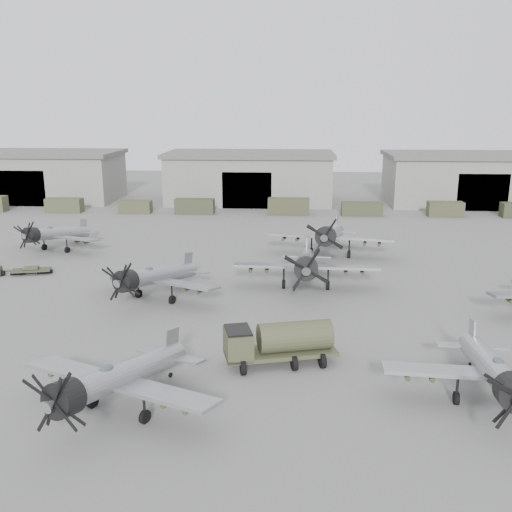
{
  "coord_description": "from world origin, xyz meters",
  "views": [
    {
      "loc": [
        7.18,
        -37.78,
        16.6
      ],
      "look_at": [
        3.95,
        15.21,
        2.5
      ],
      "focal_mm": 40.0,
      "sensor_mm": 36.0,
      "label": 1
    }
  ],
  "objects": [
    {
      "name": "support_truck_5",
      "position": [
        18.23,
        50.0,
        1.03
      ],
      "size": [
        6.24,
        2.2,
        2.07
      ],
      "primitive_type": "cube",
      "color": "#393F29",
      "rests_on": "ground"
    },
    {
      "name": "hangar_center",
      "position": [
        0.0,
        61.96,
        4.37
      ],
      "size": [
        29.0,
        14.8,
        8.7
      ],
      "color": "gray",
      "rests_on": "ground"
    },
    {
      "name": "aircraft_near_2",
      "position": [
        18.68,
        -7.96,
        2.22
      ],
      "size": [
        12.26,
        11.04,
        4.89
      ],
      "rotation": [
        0.0,
        0.0,
        -0.08
      ],
      "color": "#9C9EA4",
      "rests_on": "ground"
    },
    {
      "name": "support_truck_4",
      "position": [
        6.9,
        50.0,
        1.29
      ],
      "size": [
        6.41,
        2.2,
        2.59
      ],
      "primitive_type": "cube",
      "color": "#3F3F29",
      "rests_on": "ground"
    },
    {
      "name": "support_truck_1",
      "position": [
        -28.8,
        50.0,
        1.12
      ],
      "size": [
        5.7,
        2.2,
        2.24
      ],
      "primitive_type": "cube",
      "color": "#434930",
      "rests_on": "ground"
    },
    {
      "name": "hangar_left",
      "position": [
        -38.0,
        61.96,
        4.37
      ],
      "size": [
        29.0,
        14.8,
        8.7
      ],
      "color": "gray",
      "rests_on": "ground"
    },
    {
      "name": "fuel_tanker",
      "position": [
        6.57,
        -3.01,
        1.63
      ],
      "size": [
        7.72,
        4.64,
        2.83
      ],
      "rotation": [
        0.0,
        0.0,
        0.25
      ],
      "color": "#43462D",
      "rests_on": "ground"
    },
    {
      "name": "aircraft_mid_1",
      "position": [
        -4.59,
        8.81,
        2.19
      ],
      "size": [
        11.78,
        10.67,
        4.81
      ],
      "rotation": [
        0.0,
        0.0,
        -0.41
      ],
      "color": "gray",
      "rests_on": "ground"
    },
    {
      "name": "tug_trailer",
      "position": [
        -21.15,
        15.51,
        0.49
      ],
      "size": [
        6.61,
        2.71,
        1.31
      ],
      "rotation": [
        0.0,
        0.0,
        0.23
      ],
      "color": "#343B26",
      "rests_on": "ground"
    },
    {
      "name": "ground",
      "position": [
        0.0,
        0.0,
        0.0
      ],
      "size": [
        220.0,
        220.0,
        0.0
      ],
      "primitive_type": "plane",
      "color": "#595957",
      "rests_on": "ground"
    },
    {
      "name": "aircraft_far_1",
      "position": [
        11.71,
        24.77,
        2.56
      ],
      "size": [
        14.21,
        12.79,
        5.64
      ],
      "rotation": [
        0.0,
        0.0,
        -0.19
      ],
      "color": "gray",
      "rests_on": "ground"
    },
    {
      "name": "support_truck_6",
      "position": [
        30.9,
        50.0,
        1.14
      ],
      "size": [
        5.33,
        2.2,
        2.29
      ],
      "primitive_type": "cube",
      "color": "#41432C",
      "rests_on": "ground"
    },
    {
      "name": "support_truck_2",
      "position": [
        -17.3,
        50.0,
        0.98
      ],
      "size": [
        5.02,
        2.2,
        1.96
      ],
      "primitive_type": "cube",
      "color": "#44472E",
      "rests_on": "ground"
    },
    {
      "name": "support_truck_3",
      "position": [
        -7.85,
        50.0,
        1.17
      ],
      "size": [
        6.13,
        2.2,
        2.35
      ],
      "primitive_type": "cube",
      "color": "#373E28",
      "rests_on": "ground"
    },
    {
      "name": "aircraft_near_1",
      "position": [
        -2.21,
        -10.17,
        2.21
      ],
      "size": [
        11.92,
        10.79,
        4.86
      ],
      "rotation": [
        0.0,
        0.0,
        -0.4
      ],
      "color": "#94969C",
      "rests_on": "ground"
    },
    {
      "name": "aircraft_mid_2",
      "position": [
        8.72,
        12.86,
        2.47
      ],
      "size": [
        13.55,
        12.19,
        5.44
      ],
      "rotation": [
        0.0,
        0.0,
        -0.03
      ],
      "color": "gray",
      "rests_on": "ground"
    },
    {
      "name": "hangar_right",
      "position": [
        38.0,
        61.96,
        4.37
      ],
      "size": [
        29.0,
        14.8,
        8.7
      ],
      "color": "gray",
      "rests_on": "ground"
    },
    {
      "name": "aircraft_far_0",
      "position": [
        -20.25,
        25.28,
        2.08
      ],
      "size": [
        11.36,
        10.25,
        4.58
      ],
      "rotation": [
        0.0,
        0.0,
        -0.35
      ],
      "color": "#94969C",
      "rests_on": "ground"
    }
  ]
}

